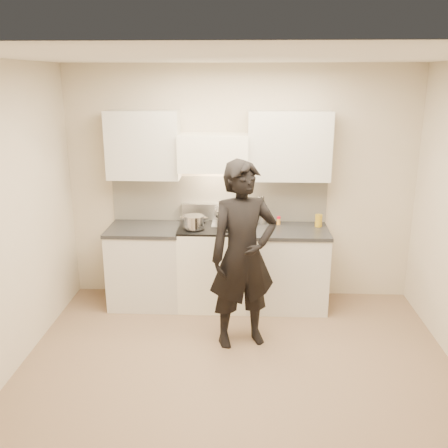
% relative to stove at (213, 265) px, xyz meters
% --- Properties ---
extents(ground_plane, '(4.00, 4.00, 0.00)m').
position_rel_stove_xyz_m(ground_plane, '(0.30, -1.42, -0.47)').
color(ground_plane, '#7E6249').
extents(room_shell, '(4.04, 3.54, 2.70)m').
position_rel_stove_xyz_m(room_shell, '(0.24, -1.05, 1.12)').
color(room_shell, '#C6B698').
rests_on(room_shell, ground).
extents(stove, '(0.76, 0.65, 0.96)m').
position_rel_stove_xyz_m(stove, '(0.00, 0.00, 0.00)').
color(stove, white).
rests_on(stove, ground).
extents(counter_right, '(0.92, 0.67, 0.92)m').
position_rel_stove_xyz_m(counter_right, '(0.83, 0.00, -0.01)').
color(counter_right, beige).
rests_on(counter_right, ground).
extents(counter_left, '(0.82, 0.67, 0.92)m').
position_rel_stove_xyz_m(counter_left, '(-0.78, 0.00, -0.01)').
color(counter_left, beige).
rests_on(counter_left, ground).
extents(wok, '(0.39, 0.48, 0.31)m').
position_rel_stove_xyz_m(wok, '(0.19, 0.12, 0.59)').
color(wok, '#B7B7BC').
rests_on(wok, stove).
extents(stock_pot, '(0.31, 0.22, 0.14)m').
position_rel_stove_xyz_m(stock_pot, '(-0.20, -0.14, 0.56)').
color(stock_pot, '#B7B7BC').
rests_on(stock_pot, stove).
extents(utensil_crock, '(0.12, 0.12, 0.32)m').
position_rel_stove_xyz_m(utensil_crock, '(0.54, 0.22, 0.54)').
color(utensil_crock, '#BCBCBC').
rests_on(utensil_crock, counter_right).
extents(spice_jar, '(0.04, 0.04, 0.10)m').
position_rel_stove_xyz_m(spice_jar, '(0.74, 0.17, 0.49)').
color(spice_jar, orange).
rests_on(spice_jar, counter_right).
extents(oil_glass, '(0.08, 0.08, 0.14)m').
position_rel_stove_xyz_m(oil_glass, '(1.19, 0.11, 0.52)').
color(oil_glass, '#B68D1B').
rests_on(oil_glass, counter_right).
extents(person, '(0.78, 0.64, 1.83)m').
position_rel_stove_xyz_m(person, '(0.34, -0.87, 0.44)').
color(person, black).
rests_on(person, ground).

